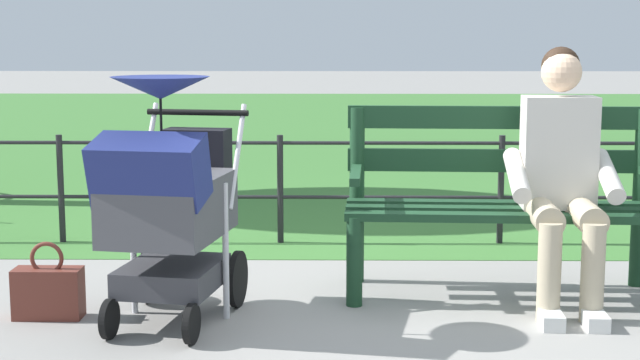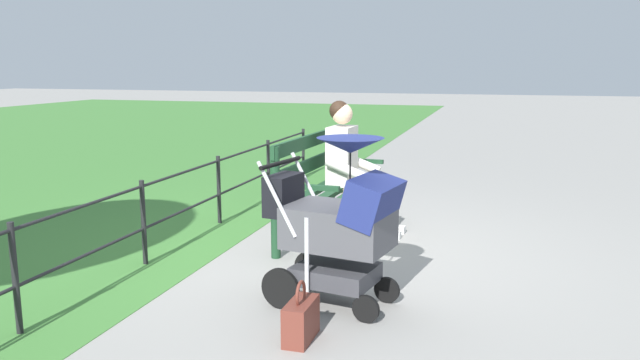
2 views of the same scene
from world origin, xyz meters
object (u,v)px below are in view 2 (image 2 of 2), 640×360
at_px(park_bench, 323,182).
at_px(person_on_bench, 353,163).
at_px(handbag, 301,320).
at_px(stroller, 340,220).

bearing_deg(park_bench, person_on_bench, 138.79).
relative_size(person_on_bench, handbag, 3.45).
relative_size(park_bench, handbag, 4.39).
xyz_separation_m(park_bench, person_on_bench, (-0.25, 0.22, 0.15)).
bearing_deg(stroller, person_on_bench, -169.17).
height_order(park_bench, handbag, park_bench).
xyz_separation_m(park_bench, handbag, (2.22, 0.50, -0.40)).
bearing_deg(handbag, stroller, 172.48).
distance_m(park_bench, handbag, 2.31).
distance_m(person_on_bench, stroller, 1.91).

